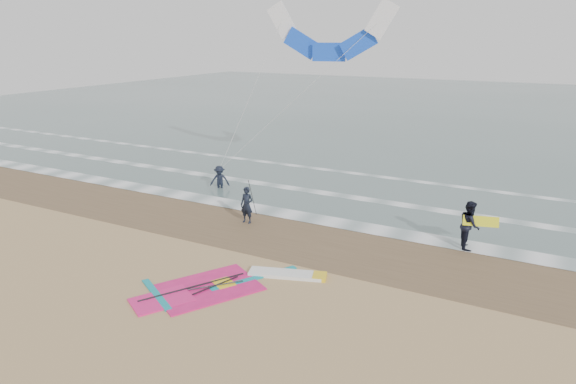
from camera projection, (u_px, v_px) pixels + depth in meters
The scene contains 11 objects.
ground at pixel (226, 305), 15.77m from camera, with size 120.00×120.00×0.00m, color tan.
sea_water at pixel (476, 111), 56.29m from camera, with size 120.00×80.00×0.02m, color #47605E.
wet_sand_band at pixel (311, 239), 20.84m from camera, with size 120.00×5.00×0.01m, color brown.
foam_waterline at pixel (351, 207), 24.58m from camera, with size 120.00×9.15×0.02m.
windsurf_rig at pixel (229, 285), 16.96m from camera, with size 5.50×5.21×0.13m.
person_standing at pixel (247, 205), 22.42m from camera, with size 0.60×0.39×1.64m, color black.
person_walking at pixel (470, 225), 19.68m from camera, with size 0.93×0.72×1.91m, color black.
person_wading at pixel (219, 174), 27.46m from camera, with size 1.04×0.60×1.61m, color black.
held_pole at pixel (252, 198), 22.18m from camera, with size 0.17×0.86×1.82m.
carried_kiteboard at pixel (481, 221), 19.35m from camera, with size 1.30×0.51×0.39m.
surf_kite at pixel (329, 36), 25.79m from camera, with size 8.43×3.31×8.61m.
Camera 1 is at (8.28, -11.52, 7.93)m, focal length 32.00 mm.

